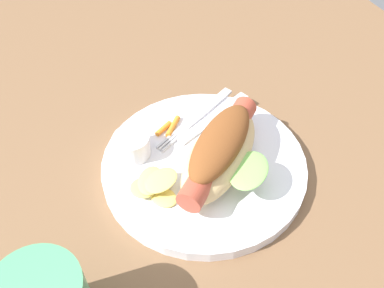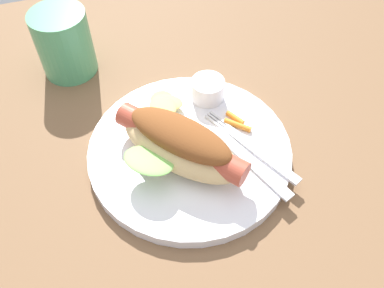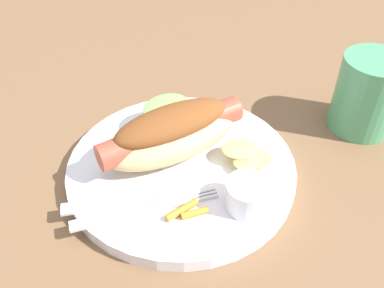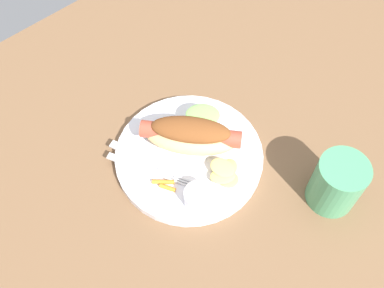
% 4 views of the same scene
% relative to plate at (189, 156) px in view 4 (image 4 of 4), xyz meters
% --- Properties ---
extents(ground_plane, '(1.20, 0.90, 0.02)m').
position_rel_plate_xyz_m(ground_plane, '(0.04, 0.03, -0.02)').
color(ground_plane, brown).
extents(plate, '(0.26, 0.26, 0.02)m').
position_rel_plate_xyz_m(plate, '(0.00, 0.00, 0.00)').
color(plate, white).
rests_on(plate, ground_plane).
extents(hot_dog, '(0.16, 0.17, 0.06)m').
position_rel_plate_xyz_m(hot_dog, '(0.02, 0.01, 0.04)').
color(hot_dog, '#DBB77A').
rests_on(hot_dog, plate).
extents(sauce_ramekin, '(0.05, 0.05, 0.03)m').
position_rel_plate_xyz_m(sauce_ramekin, '(-0.05, -0.08, 0.02)').
color(sauce_ramekin, white).
rests_on(sauce_ramekin, plate).
extents(fork, '(0.08, 0.14, 0.00)m').
position_rel_plate_xyz_m(fork, '(-0.07, 0.03, 0.01)').
color(fork, silver).
rests_on(fork, plate).
extents(knife, '(0.06, 0.13, 0.00)m').
position_rel_plate_xyz_m(knife, '(-0.06, 0.05, 0.01)').
color(knife, silver).
rests_on(knife, plate).
extents(chips_pile, '(0.07, 0.07, 0.02)m').
position_rel_plate_xyz_m(chips_pile, '(0.02, -0.07, 0.02)').
color(chips_pile, '#E5CF65').
rests_on(chips_pile, plate).
extents(carrot_garnish, '(0.03, 0.04, 0.01)m').
position_rel_plate_xyz_m(carrot_garnish, '(-0.07, -0.02, 0.01)').
color(carrot_garnish, orange).
rests_on(carrot_garnish, plate).
extents(drinking_cup, '(0.08, 0.08, 0.10)m').
position_rel_plate_xyz_m(drinking_cup, '(0.12, -0.21, 0.04)').
color(drinking_cup, '#4C9E6B').
rests_on(drinking_cup, ground_plane).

